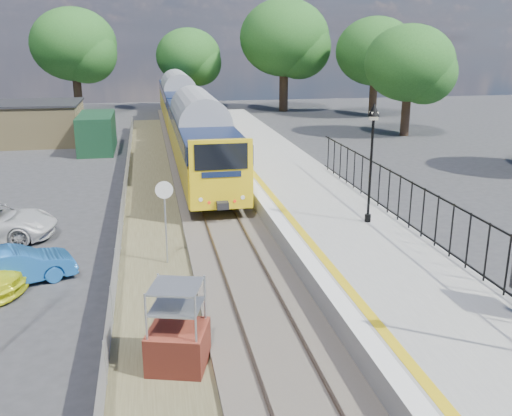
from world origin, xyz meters
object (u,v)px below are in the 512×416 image
object	(u,v)px
victorian_lamp_north	(373,135)
brick_plinth	(177,328)
speed_sign	(165,208)
car_blue	(15,266)
train	(186,113)

from	to	relation	value
victorian_lamp_north	brick_plinth	distance (m)	11.28
speed_sign	car_blue	bearing A→B (deg)	-168.19
victorian_lamp_north	speed_sign	distance (m)	8.13
speed_sign	car_blue	xyz separation A→B (m)	(-4.95, -0.75, -1.50)
victorian_lamp_north	car_blue	world-z (taller)	victorian_lamp_north
train	victorian_lamp_north	bearing A→B (deg)	-77.39
victorian_lamp_north	speed_sign	xyz separation A→B (m)	(-7.80, -0.73, -2.18)
brick_plinth	speed_sign	world-z (taller)	speed_sign
train	car_blue	distance (m)	26.30
speed_sign	victorian_lamp_north	bearing A→B (deg)	8.59
victorian_lamp_north	train	world-z (taller)	victorian_lamp_north
speed_sign	car_blue	size ratio (longest dim) A/B	0.82
brick_plinth	speed_sign	size ratio (longest dim) A/B	0.72
car_blue	speed_sign	bearing A→B (deg)	-101.91
car_blue	victorian_lamp_north	bearing A→B (deg)	-103.88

